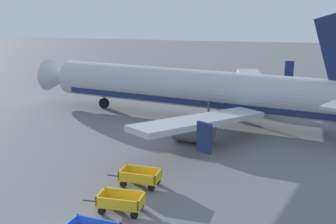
{
  "coord_description": "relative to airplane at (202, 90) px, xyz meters",
  "views": [
    {
      "loc": [
        8.69,
        -16.15,
        11.42
      ],
      "look_at": [
        1.78,
        15.68,
        2.8
      ],
      "focal_mm": 44.78,
      "sensor_mm": 36.0,
      "label": 1
    }
  ],
  "objects": [
    {
      "name": "airplane",
      "position": [
        0.0,
        0.0,
        0.0
      ],
      "size": [
        37.34,
        30.22,
        11.34
      ],
      "color": "#B2B7BC",
      "rests_on": "ground"
    },
    {
      "name": "baggage_cart_fourth_in_row",
      "position": [
        -1.89,
        -19.57,
        -2.45
      ],
      "size": [
        3.57,
        1.45,
        1.07
      ],
      "color": "gold",
      "rests_on": "ground"
    },
    {
      "name": "baggage_cart_far_end",
      "position": [
        -1.78,
        -16.03,
        -2.45
      ],
      "size": [
        3.6,
        1.62,
        1.07
      ],
      "color": "gold",
      "rests_on": "ground"
    }
  ]
}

